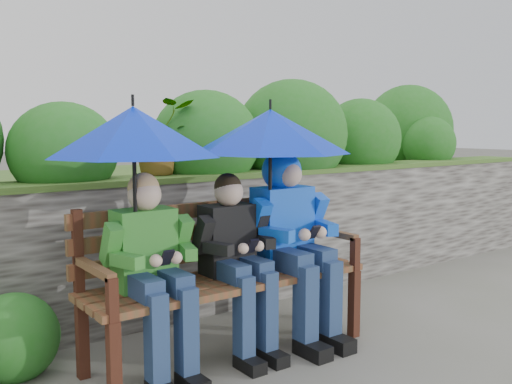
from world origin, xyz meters
TOP-DOWN VIEW (x-y plane):
  - ground at (0.00, 0.00)m, footprint 60.00×60.00m
  - garden_backdrop at (0.04, 1.58)m, footprint 8.00×2.87m
  - park_bench at (-0.36, -0.05)m, footprint 1.78×0.52m
  - boy_left at (-0.87, -0.13)m, footprint 0.49×0.57m
  - boy_middle at (-0.32, -0.13)m, footprint 0.47×0.54m
  - boy_right at (0.11, -0.13)m, footprint 0.56×0.68m
  - umbrella_left at (-0.95, -0.10)m, footprint 0.93×0.93m
  - umbrella_right at (-0.06, -0.13)m, footprint 0.98×0.98m

SIDE VIEW (x-z plane):
  - ground at x=0.00m, z-range 0.00..0.00m
  - park_bench at x=-0.36m, z-range 0.06..1.00m
  - boy_middle at x=-0.32m, z-range 0.07..1.17m
  - boy_left at x=-0.87m, z-range 0.07..1.20m
  - garden_backdrop at x=0.04m, z-range -0.29..1.60m
  - boy_right at x=0.11m, z-range 0.11..1.33m
  - umbrella_right at x=-0.06m, z-range 0.94..1.76m
  - umbrella_left at x=-0.95m, z-range 0.93..1.77m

